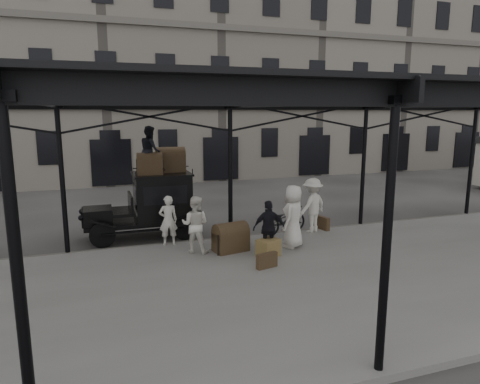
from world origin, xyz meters
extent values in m
plane|color=#383533|center=(0.00, 0.00, 0.00)|extent=(120.00, 120.00, 0.00)
cube|color=slate|center=(0.00, -2.00, 0.07)|extent=(28.00, 8.00, 0.15)
cylinder|color=black|center=(10.00, 2.00, 2.15)|extent=(0.14, 0.14, 4.30)
cylinder|color=black|center=(0.00, 2.00, 2.15)|extent=(0.14, 0.14, 4.30)
cylinder|color=black|center=(0.00, -5.80, 2.15)|extent=(0.14, 0.14, 4.30)
cube|color=black|center=(0.00, 2.00, 4.48)|extent=(22.00, 0.10, 0.45)
cube|color=black|center=(0.00, -5.80, 4.48)|extent=(22.00, 0.10, 0.45)
cube|color=black|center=(0.00, -1.70, 4.65)|extent=(22.50, 9.00, 0.08)
cube|color=silver|center=(0.00, -1.70, 4.72)|extent=(18.00, 7.00, 0.04)
cube|color=slate|center=(0.00, 18.00, 7.00)|extent=(64.00, 8.00, 14.00)
cylinder|color=black|center=(-4.00, 2.59, 0.40)|extent=(0.80, 0.10, 0.80)
cylinder|color=black|center=(-4.00, 4.03, 0.40)|extent=(0.80, 0.10, 0.80)
cylinder|color=black|center=(-1.40, 2.59, 0.40)|extent=(0.80, 0.10, 0.80)
cylinder|color=black|center=(-1.40, 4.03, 0.40)|extent=(0.80, 0.10, 0.80)
cube|color=black|center=(-2.75, 3.31, 0.55)|extent=(3.60, 1.25, 0.12)
cube|color=black|center=(-4.10, 3.31, 0.85)|extent=(0.90, 1.00, 0.55)
cube|color=black|center=(-4.57, 3.31, 0.85)|extent=(0.06, 0.70, 0.55)
cube|color=black|center=(-3.30, 3.31, 0.95)|extent=(0.70, 1.30, 0.10)
cube|color=black|center=(-2.00, 3.31, 1.35)|extent=(1.80, 1.45, 1.55)
cube|color=black|center=(-2.00, 2.58, 1.55)|extent=(1.40, 0.02, 0.60)
cube|color=black|center=(-2.00, 3.31, 2.15)|extent=(1.90, 1.55, 0.06)
imported|color=silver|center=(-2.07, 1.77, 0.92)|extent=(0.58, 0.39, 1.55)
imported|color=silver|center=(-1.46, 0.80, 0.99)|extent=(1.02, 0.94, 1.67)
imported|color=silver|center=(1.45, 0.34, 1.10)|extent=(1.09, 1.07, 1.90)
imported|color=black|center=(0.48, -0.09, 0.94)|extent=(0.97, 0.50, 1.58)
imported|color=silver|center=(2.80, 1.65, 1.08)|extent=(1.38, 1.12, 1.86)
imported|color=black|center=(1.88, 1.80, 0.61)|extent=(1.86, 1.10, 0.92)
imported|color=black|center=(-2.35, 3.21, 2.96)|extent=(0.66, 0.81, 1.57)
cube|color=olive|center=(0.41, -0.22, 0.40)|extent=(0.73, 0.65, 0.50)
cube|color=#493322|center=(3.31, 1.80, 0.38)|extent=(0.26, 0.62, 0.45)
cube|color=#493322|center=(0.03, -1.06, 0.35)|extent=(0.62, 0.29, 0.40)
camera|label=1|loc=(-4.10, -10.94, 4.18)|focal=32.00mm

